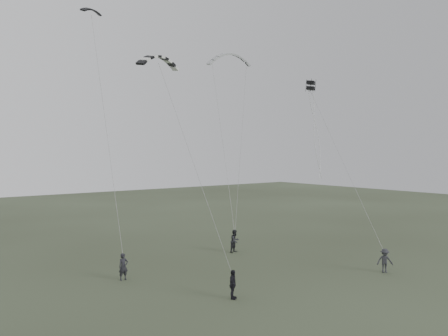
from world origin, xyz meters
TOP-DOWN VIEW (x-y plane):
  - ground at (0.00, 0.00)m, footprint 140.00×140.00m
  - flyer_left at (-6.72, 7.14)m, footprint 0.64×0.43m
  - flyer_right at (4.05, 8.94)m, footprint 1.05×0.91m
  - flyer_center at (-3.35, -0.08)m, footprint 1.02×0.91m
  - flyer_far at (8.40, -2.20)m, footprint 1.23×1.17m
  - kite_dark_small at (-7.27, 10.89)m, footprint 1.61×0.97m
  - kite_pale_large at (6.97, 13.43)m, footprint 4.34×2.99m
  - kite_striped at (-5.15, 5.15)m, footprint 2.95×1.28m
  - kite_box at (8.00, 4.26)m, footprint 0.87×0.89m

SIDE VIEW (x-z plane):
  - ground at x=0.00m, z-range 0.00..0.00m
  - flyer_center at x=-3.35m, z-range 0.00..1.66m
  - flyer_far at x=8.40m, z-range 0.00..1.67m
  - flyer_left at x=-6.72m, z-range 0.00..1.75m
  - flyer_right at x=4.05m, z-range 0.00..1.88m
  - kite_box at x=8.00m, z-range 13.25..14.02m
  - kite_striped at x=-5.15m, z-range 13.70..14.96m
  - kite_pale_large at x=6.97m, z-range 16.69..18.58m
  - kite_dark_small at x=-7.27m, z-range 17.98..18.62m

